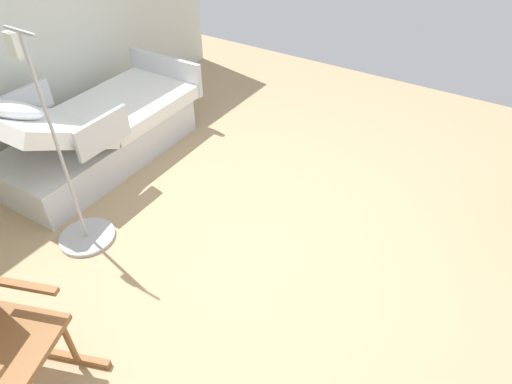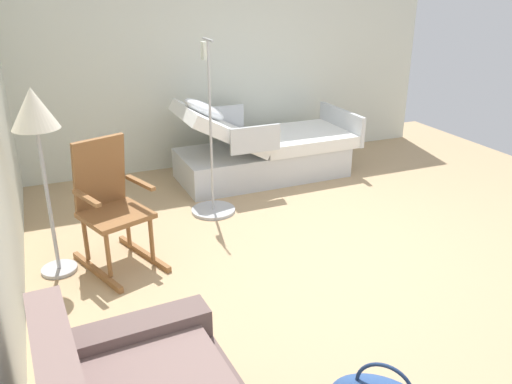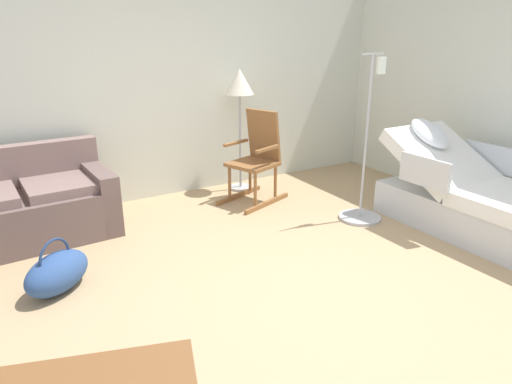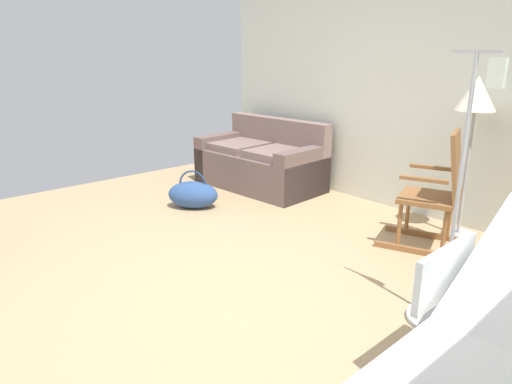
# 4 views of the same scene
# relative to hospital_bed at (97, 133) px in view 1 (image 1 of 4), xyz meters

# --- Properties ---
(ground_plane) EXTENTS (6.88, 6.88, 0.00)m
(ground_plane) POSITION_rel_hospital_bed_xyz_m (-2.03, 0.07, -0.31)
(ground_plane) COLOR tan
(side_wall) EXTENTS (0.10, 5.33, 2.70)m
(side_wall) POSITION_rel_hospital_bed_xyz_m (0.77, 0.07, 1.04)
(side_wall) COLOR silver
(side_wall) RESTS_ON ground
(hospital_bed) EXTENTS (1.06, 2.08, 1.05)m
(hospital_bed) POSITION_rel_hospital_bed_xyz_m (0.00, 0.00, 0.00)
(hospital_bed) COLOR silver
(hospital_bed) RESTS_ON ground
(iv_pole) EXTENTS (0.44, 0.44, 1.69)m
(iv_pole) POSITION_rel_hospital_bed_xyz_m (-0.74, 0.86, -0.06)
(iv_pole) COLOR #B2B5BA
(iv_pole) RESTS_ON ground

